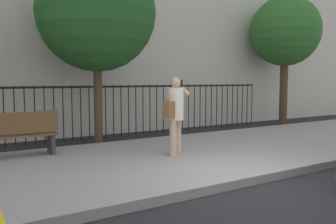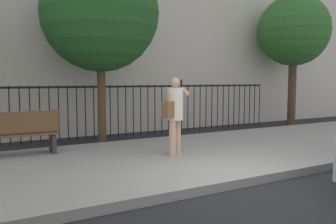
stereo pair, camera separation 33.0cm
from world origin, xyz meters
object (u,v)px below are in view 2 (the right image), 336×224
at_px(pedestrian_on_phone, 174,110).
at_px(street_tree_far, 294,31).
at_px(street_bench, 19,133).
at_px(street_tree_near, 100,13).

xyz_separation_m(pedestrian_on_phone, street_tree_far, (7.18, 3.15, 2.51)).
distance_m(pedestrian_on_phone, street_tree_far, 8.23).
xyz_separation_m(street_bench, street_tree_far, (10.06, 1.62, 2.96)).
xyz_separation_m(street_tree_near, street_tree_far, (7.79, 0.30, 0.09)).
bearing_deg(street_tree_far, pedestrian_on_phone, -156.35).
bearing_deg(street_tree_far, street_tree_near, -177.82).
height_order(street_bench, street_tree_far, street_tree_far).
height_order(pedestrian_on_phone, street_tree_far, street_tree_far).
xyz_separation_m(street_bench, street_tree_near, (2.27, 1.33, 2.87)).
relative_size(pedestrian_on_phone, street_tree_far, 0.33).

